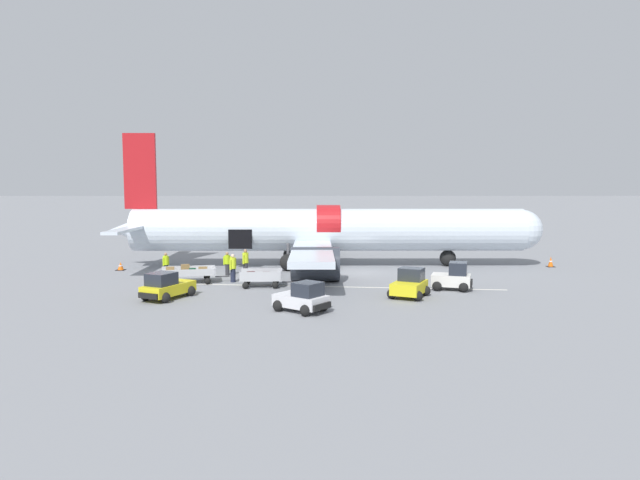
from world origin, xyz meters
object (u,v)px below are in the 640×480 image
(airplane, at_px, (322,232))
(baggage_tug_spare, at_px, (453,278))
(baggage_cart_loading, at_px, (190,274))
(ground_crew_supervisor, at_px, (233,267))
(suitcase_on_tarmac_upright, at_px, (152,285))
(ground_crew_loader_b, at_px, (166,264))
(baggage_tug_rear, at_px, (167,287))
(baggage_tug_mid, at_px, (303,299))
(baggage_cart_queued, at_px, (263,279))
(ground_crew_driver, at_px, (246,262))
(baggage_tug_lead, at_px, (410,285))
(ground_crew_loader_a, at_px, (227,263))

(airplane, distance_m, baggage_tug_spare, 12.39)
(baggage_cart_loading, xyz_separation_m, ground_crew_supervisor, (2.70, 0.17, 0.40))
(ground_crew_supervisor, xyz_separation_m, suitcase_on_tarmac_upright, (-4.39, -2.55, -0.68))
(baggage_cart_loading, height_order, ground_crew_loader_b, ground_crew_loader_b)
(baggage_tug_rear, relative_size, suitcase_on_tarmac_upright, 5.40)
(baggage_tug_mid, bearing_deg, baggage_cart_queued, 110.79)
(baggage_tug_mid, height_order, baggage_cart_queued, baggage_tug_mid)
(airplane, distance_m, baggage_cart_loading, 11.20)
(airplane, distance_m, baggage_tug_mid, 15.47)
(baggage_tug_mid, xyz_separation_m, ground_crew_supervisor, (-4.60, 8.36, 0.31))
(baggage_tug_rear, relative_size, ground_crew_driver, 1.91)
(baggage_cart_loading, distance_m, suitcase_on_tarmac_upright, 2.93)
(baggage_tug_rear, relative_size, baggage_cart_loading, 0.79)
(baggage_tug_rear, bearing_deg, baggage_tug_mid, -22.95)
(airplane, height_order, ground_crew_loader_b, airplane)
(baggage_cart_loading, relative_size, ground_crew_loader_b, 2.72)
(baggage_tug_mid, xyz_separation_m, ground_crew_driver, (-4.12, 10.89, 0.32))
(baggage_cart_queued, height_order, ground_crew_driver, ground_crew_driver)
(baggage_tug_lead, relative_size, baggage_cart_loading, 0.66)
(baggage_tug_spare, bearing_deg, ground_crew_supervisor, 168.60)
(baggage_tug_rear, bearing_deg, suitcase_on_tarmac_upright, 120.45)
(baggage_cart_queued, bearing_deg, baggage_tug_spare, -5.65)
(baggage_cart_queued, bearing_deg, suitcase_on_tarmac_upright, -171.23)
(baggage_tug_mid, bearing_deg, ground_crew_loader_b, 131.37)
(baggage_tug_spare, bearing_deg, baggage_tug_lead, -143.79)
(baggage_cart_queued, distance_m, ground_crew_supervisor, 2.59)
(ground_crew_loader_a, relative_size, ground_crew_supervisor, 0.89)
(baggage_cart_queued, bearing_deg, ground_crew_supervisor, 142.29)
(airplane, distance_m, baggage_cart_queued, 9.51)
(baggage_tug_lead, height_order, baggage_cart_queued, baggage_tug_lead)
(airplane, distance_m, ground_crew_loader_b, 11.63)
(baggage_cart_queued, bearing_deg, ground_crew_loader_b, 150.24)
(baggage_tug_mid, height_order, ground_crew_supervisor, ground_crew_supervisor)
(baggage_tug_rear, relative_size, baggage_tug_spare, 1.32)
(airplane, bearing_deg, baggage_tug_lead, -68.23)
(baggage_tug_spare, xyz_separation_m, baggage_cart_queued, (-11.24, 1.11, -0.20))
(ground_crew_driver, relative_size, ground_crew_supervisor, 1.01)
(baggage_tug_spare, bearing_deg, ground_crew_driver, 157.84)
(baggage_cart_queued, height_order, ground_crew_supervisor, ground_crew_supervisor)
(baggage_cart_loading, distance_m, ground_crew_supervisor, 2.73)
(airplane, bearing_deg, baggage_cart_queued, -113.38)
(baggage_tug_rear, height_order, suitcase_on_tarmac_upright, baggage_tug_rear)
(ground_crew_loader_a, bearing_deg, ground_crew_supervisor, -73.94)
(baggage_tug_rear, height_order, baggage_cart_loading, baggage_tug_rear)
(baggage_cart_loading, bearing_deg, baggage_tug_lead, -19.41)
(airplane, xyz_separation_m, ground_crew_loader_a, (-6.47, -4.26, -1.77))
(baggage_tug_rear, bearing_deg, baggage_tug_lead, 1.90)
(baggage_cart_loading, height_order, ground_crew_loader_a, ground_crew_loader_a)
(baggage_tug_lead, distance_m, baggage_cart_loading, 13.87)
(ground_crew_loader_b, bearing_deg, baggage_tug_rear, -75.06)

